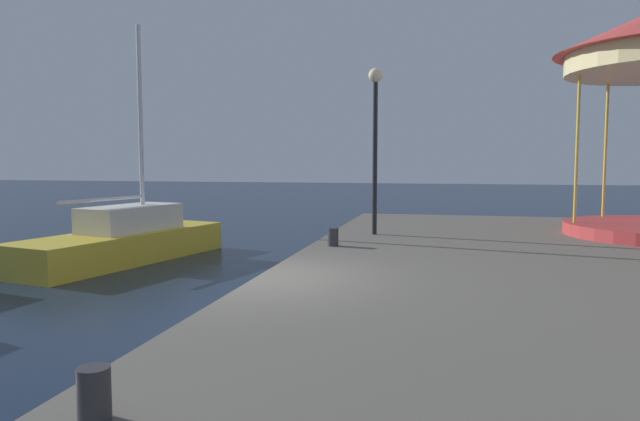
{
  "coord_description": "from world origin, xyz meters",
  "views": [
    {
      "loc": [
        3.07,
        -8.96,
        2.68
      ],
      "look_at": [
        -0.16,
        5.35,
        1.42
      ],
      "focal_mm": 32.79,
      "sensor_mm": 36.0,
      "label": 1
    }
  ],
  "objects_px": {
    "lamp_post_mid_promenade": "(375,121)",
    "bollard_center": "(94,394)",
    "bollard_north": "(333,237)",
    "sailboat_yellow": "(125,240)"
  },
  "relations": [
    {
      "from": "sailboat_yellow",
      "to": "lamp_post_mid_promenade",
      "type": "height_order",
      "value": "sailboat_yellow"
    },
    {
      "from": "sailboat_yellow",
      "to": "bollard_center",
      "type": "xyz_separation_m",
      "value": [
        5.99,
        -10.29,
        0.43
      ]
    },
    {
      "from": "sailboat_yellow",
      "to": "bollard_north",
      "type": "xyz_separation_m",
      "value": [
        5.94,
        -1.38,
        0.43
      ]
    },
    {
      "from": "lamp_post_mid_promenade",
      "to": "bollard_center",
      "type": "height_order",
      "value": "lamp_post_mid_promenade"
    },
    {
      "from": "sailboat_yellow",
      "to": "lamp_post_mid_promenade",
      "type": "xyz_separation_m",
      "value": [
        6.57,
        0.85,
        3.1
      ]
    },
    {
      "from": "sailboat_yellow",
      "to": "lamp_post_mid_promenade",
      "type": "relative_size",
      "value": 1.56
    },
    {
      "from": "bollard_north",
      "to": "bollard_center",
      "type": "bearing_deg",
      "value": -89.73
    },
    {
      "from": "bollard_center",
      "to": "bollard_north",
      "type": "bearing_deg",
      "value": 90.27
    },
    {
      "from": "lamp_post_mid_promenade",
      "to": "bollard_north",
      "type": "relative_size",
      "value": 10.48
    },
    {
      "from": "sailboat_yellow",
      "to": "bollard_center",
      "type": "distance_m",
      "value": 11.91
    }
  ]
}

